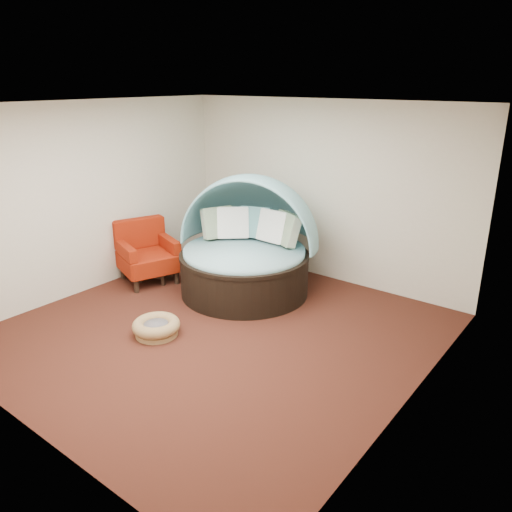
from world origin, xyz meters
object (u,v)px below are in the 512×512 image
Objects in this scene: canopy_daybed at (247,239)px; side_table at (157,261)px; red_armchair at (147,254)px; pet_basket at (156,327)px.

side_table is at bearing -178.00° from canopy_daybed.
canopy_daybed is at bearing 21.63° from side_table.
canopy_daybed is at bearing 44.34° from red_armchair.
pet_basket is at bearing -42.27° from side_table.
canopy_daybed is 1.97m from pet_basket.
pet_basket is 0.98× the size of side_table.
side_table is at bearing 66.93° from red_armchair.
red_armchair is at bearing 142.32° from pet_basket.
pet_basket is 0.60× the size of red_armchair.
red_armchair reaches higher than pet_basket.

